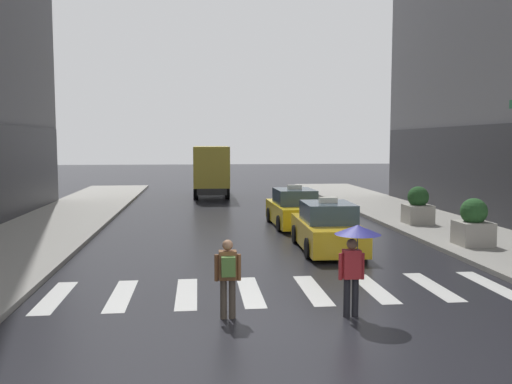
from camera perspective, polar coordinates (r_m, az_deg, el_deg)
ground_plane at (r=10.92m, az=5.12°, el=-14.31°), size 160.00×160.00×0.00m
crosswalk_markings at (r=13.74m, az=2.66°, el=-10.16°), size 11.30×2.80×0.01m
taxi_lead at (r=18.73m, az=7.38°, el=-3.81°), size 2.01×4.58×1.80m
taxi_second at (r=23.90m, az=3.96°, el=-1.83°), size 2.01×4.58×1.80m
box_truck at (r=36.38m, az=-4.66°, el=2.36°), size 2.37×7.57×3.35m
pedestrian_with_umbrella at (r=11.62m, az=10.26°, el=-5.43°), size 0.96×0.96×1.94m
pedestrian_with_backpack at (r=11.42m, az=-2.93°, el=-8.34°), size 0.55×0.43×1.65m
planter_near_corner at (r=20.10m, az=21.58°, el=-3.09°), size 1.10×1.10×1.60m
planter_mid_block at (r=24.63m, az=16.41°, el=-1.47°), size 1.10×1.10×1.60m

